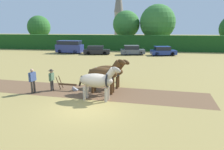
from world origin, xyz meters
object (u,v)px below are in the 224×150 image
at_px(draft_horse_trail_left, 110,71).
at_px(parked_car_center_left, 132,50).
at_px(farmer_at_plow, 52,78).
at_px(parked_car_center, 163,51).
at_px(parked_van, 70,47).
at_px(farmer_onlooker_left, 33,79).
at_px(draft_horse_lead_left, 98,80).
at_px(farmer_beside_team, 118,70).
at_px(draft_horse_lead_right, 104,73).
at_px(tree_far_left, 39,27).
at_px(plow, 69,86).
at_px(tree_center_left, 158,22).
at_px(parked_car_left, 97,50).
at_px(church_spire, 119,8).
at_px(tree_left, 126,24).

distance_m(draft_horse_trail_left, parked_car_center_left, 20.24).
height_order(farmer_at_plow, parked_car_center, farmer_at_plow).
bearing_deg(parked_van, farmer_onlooker_left, -71.90).
distance_m(draft_horse_lead_left, farmer_beside_team, 4.88).
height_order(draft_horse_lead_left, draft_horse_lead_right, draft_horse_lead_right).
bearing_deg(tree_far_left, farmer_beside_team, -53.46).
xyz_separation_m(plow, parked_car_center_left, (3.19, 21.53, 0.43)).
bearing_deg(farmer_onlooker_left, parked_car_center, 80.55).
bearing_deg(draft_horse_lead_right, draft_horse_trail_left, 90.25).
bearing_deg(plow, parked_van, 114.47).
bearing_deg(draft_horse_lead_right, tree_center_left, 86.28).
height_order(draft_horse_lead_left, draft_horse_trail_left, draft_horse_trail_left).
bearing_deg(parked_van, parked_car_left, -4.19).
bearing_deg(church_spire, draft_horse_trail_left, -83.30).
bearing_deg(farmer_beside_team, plow, -125.73).
distance_m(tree_center_left, farmer_onlooker_left, 35.38).
xyz_separation_m(tree_center_left, parked_car_center, (0.58, -11.15, -4.75)).
bearing_deg(draft_horse_lead_right, tree_left, 97.68).
distance_m(draft_horse_trail_left, parked_car_center, 20.91).
xyz_separation_m(tree_center_left, farmer_beside_team, (-4.36, -29.57, -4.43)).
bearing_deg(parked_car_center_left, tree_left, 90.04).
relative_size(church_spire, draft_horse_trail_left, 7.21).
bearing_deg(tree_center_left, draft_horse_trail_left, -98.72).
height_order(draft_horse_lead_right, parked_van, draft_horse_lead_right).
bearing_deg(parked_van, tree_left, 57.49).
bearing_deg(tree_center_left, draft_horse_lead_right, -98.53).
bearing_deg(parked_car_left, draft_horse_trail_left, -80.96).
xyz_separation_m(tree_left, parked_van, (-8.85, -11.74, -3.95)).
height_order(church_spire, parked_car_center, church_spire).
xyz_separation_m(tree_left, tree_center_left, (6.63, -1.08, 0.38)).
distance_m(draft_horse_lead_left, farmer_at_plow, 4.11).
xyz_separation_m(draft_horse_trail_left, parked_car_center_left, (0.37, 20.23, -0.53)).
bearing_deg(church_spire, tree_left, -79.68).
height_order(farmer_beside_team, parked_van, parked_van).
xyz_separation_m(parked_van, parked_car_center, (16.06, -0.49, -0.42)).
xyz_separation_m(tree_left, farmer_onlooker_left, (-3.28, -34.75, -4.05)).
height_order(church_spire, farmer_onlooker_left, church_spire).
height_order(farmer_at_plow, parked_car_left, farmer_at_plow).
bearing_deg(draft_horse_lead_left, tree_left, 97.33).
bearing_deg(parked_car_left, parked_car_center, -5.28).
relative_size(draft_horse_lead_right, farmer_onlooker_left, 1.62).
distance_m(church_spire, draft_horse_trail_left, 64.31).
distance_m(draft_horse_lead_right, parked_van, 24.59).
bearing_deg(parked_car_center, farmer_beside_team, -116.54).
height_order(draft_horse_lead_left, plow, draft_horse_lead_left).
bearing_deg(plow, church_spire, 98.89).
distance_m(tree_left, parked_van, 15.22).
distance_m(draft_horse_trail_left, farmer_onlooker_left, 5.62).
distance_m(farmer_at_plow, parked_car_left, 21.50).
bearing_deg(draft_horse_trail_left, farmer_onlooker_left, -150.64).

